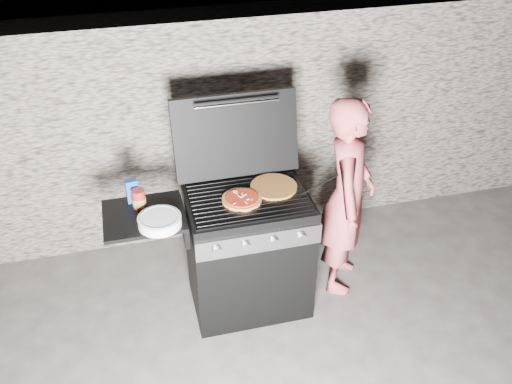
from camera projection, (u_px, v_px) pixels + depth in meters
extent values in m
plane|color=#3C3936|center=(249.00, 300.00, 4.17)|extent=(50.00, 50.00, 0.00)
cube|color=gray|center=(217.00, 126.00, 4.51)|extent=(8.00, 0.35, 1.80)
cylinder|color=orange|center=(274.00, 187.00, 3.76)|extent=(0.40, 0.40, 0.02)
cylinder|color=maroon|center=(139.00, 199.00, 3.56)|extent=(0.10, 0.10, 0.13)
cube|color=navy|center=(132.00, 191.00, 3.60)|extent=(0.08, 0.05, 0.16)
cylinder|color=white|center=(160.00, 221.00, 3.42)|extent=(0.26, 0.26, 0.06)
imported|color=#CB5158|center=(347.00, 197.00, 3.96)|extent=(0.55, 0.65, 1.50)
cylinder|color=black|center=(326.00, 182.00, 3.75)|extent=(0.38, 0.13, 0.08)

